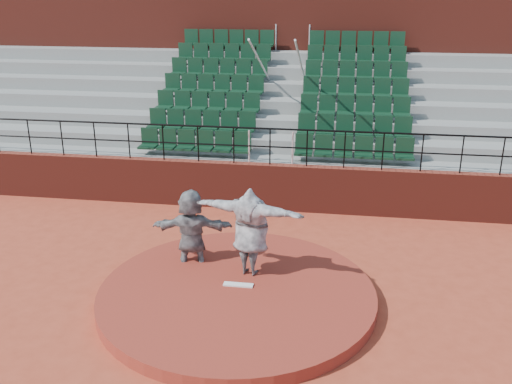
# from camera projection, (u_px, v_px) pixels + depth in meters

# --- Properties ---
(ground) EXTENTS (90.00, 90.00, 0.00)m
(ground) POSITION_uv_depth(u_px,v_px,m) (237.00, 300.00, 11.40)
(ground) COLOR #AC3E26
(ground) RESTS_ON ground
(pitchers_mound) EXTENTS (5.50, 5.50, 0.25)m
(pitchers_mound) POSITION_uv_depth(u_px,v_px,m) (237.00, 295.00, 11.35)
(pitchers_mound) COLOR maroon
(pitchers_mound) RESTS_ON ground
(pitching_rubber) EXTENTS (0.60, 0.15, 0.03)m
(pitching_rubber) POSITION_uv_depth(u_px,v_px,m) (238.00, 285.00, 11.44)
(pitching_rubber) COLOR white
(pitching_rubber) RESTS_ON pitchers_mound
(boundary_wall) EXTENTS (24.00, 0.30, 1.30)m
(boundary_wall) POSITION_uv_depth(u_px,v_px,m) (270.00, 187.00, 15.81)
(boundary_wall) COLOR maroon
(boundary_wall) RESTS_ON ground
(wall_railing) EXTENTS (24.04, 0.05, 1.03)m
(wall_railing) POSITION_uv_depth(u_px,v_px,m) (270.00, 139.00, 15.34)
(wall_railing) COLOR black
(wall_railing) RESTS_ON boundary_wall
(seating_deck) EXTENTS (24.00, 5.97, 4.63)m
(seating_deck) POSITION_uv_depth(u_px,v_px,m) (284.00, 128.00, 18.92)
(seating_deck) COLOR gray
(seating_deck) RESTS_ON ground
(press_box_facade) EXTENTS (24.00, 3.00, 7.10)m
(press_box_facade) POSITION_uv_depth(u_px,v_px,m) (296.00, 50.00, 21.87)
(press_box_facade) COLOR maroon
(press_box_facade) RESTS_ON ground
(pitcher) EXTENTS (2.40, 1.14, 1.89)m
(pitcher) POSITION_uv_depth(u_px,v_px,m) (250.00, 231.00, 11.64)
(pitcher) COLOR black
(pitcher) RESTS_ON pitchers_mound
(fielder) EXTENTS (1.80, 0.77, 1.88)m
(fielder) POSITION_uv_depth(u_px,v_px,m) (192.00, 231.00, 12.27)
(fielder) COLOR black
(fielder) RESTS_ON ground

